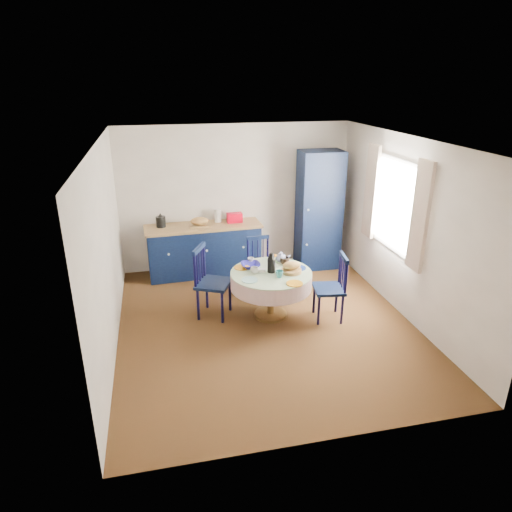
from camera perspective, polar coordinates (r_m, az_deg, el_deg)
The scene contains 17 objects.
floor at distance 6.45m, azimuth 1.23°, elevation -8.47°, with size 4.50×4.50×0.00m, color black.
ceiling at distance 5.62m, azimuth 1.44°, elevation 14.14°, with size 4.50×4.50×0.00m, color white.
wall_back at distance 8.03m, azimuth -2.56°, elevation 7.33°, with size 4.00×0.02×2.50m, color white.
wall_left at distance 5.80m, azimuth -18.24°, elevation 0.49°, with size 0.02×4.50×2.50m, color white.
wall_right at distance 6.67m, azimuth 18.29°, elevation 3.21°, with size 0.02×4.50×2.50m, color white.
window at distance 6.81m, azimuth 16.97°, elevation 6.17°, with size 0.10×1.74×1.45m.
kitchen_counter at distance 7.91m, azimuth -6.50°, elevation 0.94°, with size 1.98×0.70×1.12m.
pantry_cabinet at distance 8.07m, azimuth 7.87°, elevation 5.65°, with size 0.73×0.54×2.07m.
dining_table at distance 6.40m, azimuth 1.97°, elevation -2.97°, with size 1.14×1.14×0.97m.
chair_left at distance 6.47m, azimuth -5.70°, elevation -3.18°, with size 0.60×0.61×1.04m.
chair_far at distance 7.20m, azimuth 0.49°, elevation -1.10°, with size 0.40×0.39×0.89m.
chair_right at distance 6.46m, azimuth 9.46°, elevation -3.86°, with size 0.47×0.48×0.96m.
mug_a at distance 6.29m, azimuth -0.18°, elevation -1.80°, with size 0.11×0.11×0.09m, color silver.
mug_b at distance 6.17m, azimuth 2.93°, elevation -2.28°, with size 0.11×0.11×0.10m, color #297278.
mug_c at distance 6.59m, azimuth 3.60°, elevation -0.63°, with size 0.13×0.13×0.11m, color black.
mug_d at distance 6.61m, azimuth -0.65°, elevation -0.59°, with size 0.10×0.10×0.09m, color silver.
cobalt_bowl at distance 6.48m, azimuth -0.68°, elevation -1.18°, with size 0.27×0.27×0.07m, color navy.
Camera 1 is at (-1.35, -5.41, 3.24)m, focal length 32.00 mm.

